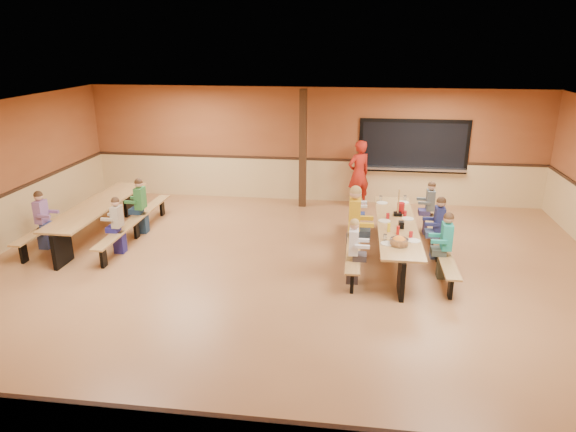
# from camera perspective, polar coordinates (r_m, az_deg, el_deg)

# --- Properties ---
(ground) EXTENTS (12.00, 12.00, 0.00)m
(ground) POSITION_cam_1_polar(r_m,az_deg,el_deg) (9.42, -0.04, -7.06)
(ground) COLOR #935E37
(ground) RESTS_ON ground
(room_envelope) EXTENTS (12.04, 10.04, 3.02)m
(room_envelope) POSITION_cam_1_polar(r_m,az_deg,el_deg) (9.14, -0.05, -3.17)
(room_envelope) COLOR brown
(room_envelope) RESTS_ON ground
(kitchen_pass_through) EXTENTS (2.78, 0.28, 1.38)m
(kitchen_pass_through) POSITION_cam_1_polar(r_m,az_deg,el_deg) (13.69, 13.75, 7.30)
(kitchen_pass_through) COLOR black
(kitchen_pass_through) RESTS_ON ground
(structural_post) EXTENTS (0.18, 0.18, 3.00)m
(structural_post) POSITION_cam_1_polar(r_m,az_deg,el_deg) (13.12, 1.66, 7.40)
(structural_post) COLOR #311E10
(structural_post) RESTS_ON ground
(cafeteria_table_main) EXTENTS (1.91, 3.70, 0.74)m
(cafeteria_table_main) POSITION_cam_1_polar(r_m,az_deg,el_deg) (10.31, 11.92, -1.94)
(cafeteria_table_main) COLOR #A27740
(cafeteria_table_main) RESTS_ON ground
(cafeteria_table_second) EXTENTS (1.91, 3.70, 0.74)m
(cafeteria_table_second) POSITION_cam_1_polar(r_m,az_deg,el_deg) (11.99, -20.23, 0.26)
(cafeteria_table_second) COLOR #A27740
(cafeteria_table_second) RESTS_ON ground
(seated_child_white_left) EXTENTS (0.36, 0.29, 1.19)m
(seated_child_white_left) POSITION_cam_1_polar(r_m,az_deg,el_deg) (9.15, 7.26, -3.96)
(seated_child_white_left) COLOR white
(seated_child_white_left) RESTS_ON ground
(seated_adult_yellow) EXTENTS (0.48, 0.40, 1.45)m
(seated_adult_yellow) POSITION_cam_1_polar(r_m,az_deg,el_deg) (10.19, 7.38, -0.74)
(seated_adult_yellow) COLOR gold
(seated_adult_yellow) RESTS_ON ground
(seated_child_grey_left) EXTENTS (0.34, 0.28, 1.15)m
(seated_child_grey_left) POSITION_cam_1_polar(r_m,az_deg,el_deg) (11.30, 7.41, 0.46)
(seated_child_grey_left) COLOR white
(seated_child_grey_left) RESTS_ON ground
(seated_child_teal_right) EXTENTS (0.38, 0.31, 1.23)m
(seated_child_teal_right) POSITION_cam_1_polar(r_m,az_deg,el_deg) (9.68, 17.12, -3.23)
(seated_child_teal_right) COLOR teal
(seated_child_teal_right) RESTS_ON ground
(seated_child_navy_right) EXTENTS (0.39, 0.32, 1.25)m
(seated_child_navy_right) POSITION_cam_1_polar(r_m,az_deg,el_deg) (10.51, 16.39, -1.33)
(seated_child_navy_right) COLOR navy
(seated_child_navy_right) RESTS_ON ground
(seated_child_char_right) EXTENTS (0.36, 0.29, 1.19)m
(seated_child_char_right) POSITION_cam_1_polar(r_m,az_deg,el_deg) (11.80, 15.46, 0.82)
(seated_child_char_right) COLOR #4F585A
(seated_child_char_right) RESTS_ON ground
(seated_child_purple_sec) EXTENTS (0.37, 0.31, 1.22)m
(seated_child_purple_sec) POSITION_cam_1_polar(r_m,az_deg,el_deg) (11.73, -25.63, -0.45)
(seated_child_purple_sec) COLOR #855B91
(seated_child_purple_sec) RESTS_ON ground
(seated_child_green_sec) EXTENTS (0.38, 0.31, 1.24)m
(seated_child_green_sec) POSITION_cam_1_polar(r_m,az_deg,el_deg) (11.90, -16.03, 1.04)
(seated_child_green_sec) COLOR #307637
(seated_child_green_sec) RESTS_ON ground
(seated_child_tan_sec) EXTENTS (0.35, 0.28, 1.16)m
(seated_child_tan_sec) POSITION_cam_1_polar(r_m,az_deg,el_deg) (10.92, -18.37, -1.02)
(seated_child_tan_sec) COLOR tan
(seated_child_tan_sec) RESTS_ON ground
(standing_woman) EXTENTS (0.76, 0.71, 1.75)m
(standing_woman) POSITION_cam_1_polar(r_m,az_deg,el_deg) (13.34, 7.85, 4.66)
(standing_woman) COLOR #AF2014
(standing_woman) RESTS_ON ground
(punch_pitcher) EXTENTS (0.16, 0.16, 0.22)m
(punch_pitcher) POSITION_cam_1_polar(r_m,az_deg,el_deg) (10.84, 12.41, 0.89)
(punch_pitcher) COLOR #AE1719
(punch_pitcher) RESTS_ON cafeteria_table_main
(chip_bowl) EXTENTS (0.32, 0.32, 0.15)m
(chip_bowl) POSITION_cam_1_polar(r_m,az_deg,el_deg) (9.15, 12.24, -2.76)
(chip_bowl) COLOR orange
(chip_bowl) RESTS_ON cafeteria_table_main
(napkin_dispenser) EXTENTS (0.10, 0.14, 0.13)m
(napkin_dispenser) POSITION_cam_1_polar(r_m,az_deg,el_deg) (9.99, 12.46, -0.96)
(napkin_dispenser) COLOR black
(napkin_dispenser) RESTS_ON cafeteria_table_main
(condiment_mustard) EXTENTS (0.06, 0.06, 0.17)m
(condiment_mustard) POSITION_cam_1_polar(r_m,az_deg,el_deg) (9.75, 11.14, -1.24)
(condiment_mustard) COLOR yellow
(condiment_mustard) RESTS_ON cafeteria_table_main
(condiment_ketchup) EXTENTS (0.06, 0.06, 0.17)m
(condiment_ketchup) POSITION_cam_1_polar(r_m,az_deg,el_deg) (9.63, 12.11, -1.57)
(condiment_ketchup) COLOR #B2140F
(condiment_ketchup) RESTS_ON cafeteria_table_main
(table_paddle) EXTENTS (0.16, 0.16, 0.56)m
(table_paddle) POSITION_cam_1_polar(r_m,az_deg,el_deg) (10.67, 12.12, 0.76)
(table_paddle) COLOR black
(table_paddle) RESTS_ON cafeteria_table_main
(place_settings) EXTENTS (0.65, 3.30, 0.11)m
(place_settings) POSITION_cam_1_polar(r_m,az_deg,el_deg) (10.22, 12.02, -0.53)
(place_settings) COLOR beige
(place_settings) RESTS_ON cafeteria_table_main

